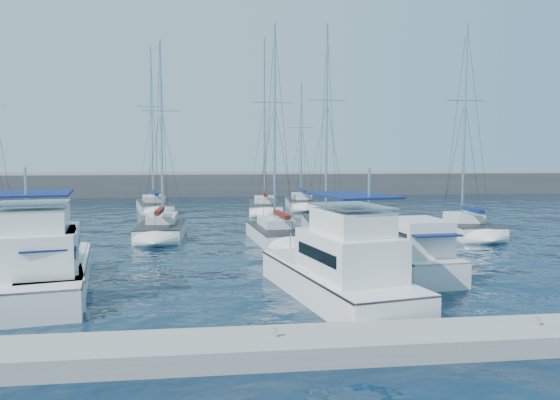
{
  "coord_description": "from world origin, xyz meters",
  "views": [
    {
      "loc": [
        -1.78,
        -26.0,
        5.76
      ],
      "look_at": [
        2.43,
        6.79,
        3.0
      ],
      "focal_mm": 35.0,
      "sensor_mm": 36.0,
      "label": 1
    }
  ],
  "objects": [
    {
      "name": "sailboat_mid_b",
      "position": [
        -5.19,
        12.83,
        0.52
      ],
      "size": [
        3.19,
        7.79,
        14.12
      ],
      "rotation": [
        0.0,
        0.0,
        -0.02
      ],
      "color": "silver",
      "rests_on": "ground"
    },
    {
      "name": "sailboat_mid_c",
      "position": [
        2.57,
        9.51,
        0.53
      ],
      "size": [
        3.67,
        8.26,
        14.72
      ],
      "rotation": [
        0.0,
        0.0,
        0.09
      ],
      "color": "white",
      "rests_on": "ground"
    },
    {
      "name": "sailboat_back_a",
      "position": [
        -7.49,
        30.58,
        0.54
      ],
      "size": [
        4.73,
        9.87,
        17.1
      ],
      "rotation": [
        0.0,
        0.0,
        0.18
      ],
      "color": "silver",
      "rests_on": "ground"
    },
    {
      "name": "motor_yacht_port_outer",
      "position": [
        -8.25,
        -3.21,
        0.94
      ],
      "size": [
        4.0,
        6.78,
        3.2
      ],
      "rotation": [
        0.0,
        0.0,
        0.26
      ],
      "color": "white",
      "rests_on": "ground"
    },
    {
      "name": "motor_yacht_stbd_outer",
      "position": [
        7.67,
        -1.62,
        0.94
      ],
      "size": [
        3.16,
        6.45,
        3.2
      ],
      "rotation": [
        0.0,
        0.0,
        0.08
      ],
      "color": "white",
      "rests_on": "ground"
    },
    {
      "name": "dock",
      "position": [
        0.0,
        -11.0,
        0.3
      ],
      "size": [
        40.0,
        2.2,
        0.6
      ],
      "primitive_type": "cube",
      "color": "gray",
      "rests_on": "ground"
    },
    {
      "name": "dock_cleat_centre",
      "position": [
        0.0,
        -11.0,
        0.72
      ],
      "size": [
        0.16,
        0.16,
        0.25
      ],
      "primitive_type": "cylinder",
      "color": "silver",
      "rests_on": "dock"
    },
    {
      "name": "sailboat_back_c",
      "position": [
        8.03,
        32.03,
        0.51
      ],
      "size": [
        3.64,
        8.66,
        13.85
      ],
      "rotation": [
        0.0,
        0.0,
        -0.07
      ],
      "color": "white",
      "rests_on": "ground"
    },
    {
      "name": "sailboat_mid_e",
      "position": [
        16.27,
        10.65,
        0.55
      ],
      "size": [
        3.54,
        7.2,
        15.4
      ],
      "rotation": [
        0.0,
        0.0,
        -0.07
      ],
      "color": "white",
      "rests_on": "ground"
    },
    {
      "name": "ground",
      "position": [
        0.0,
        0.0,
        0.0
      ],
      "size": [
        220.0,
        220.0,
        0.0
      ],
      "primitive_type": "plane",
      "color": "black",
      "rests_on": "ground"
    },
    {
      "name": "dock_cleat_near_stbd",
      "position": [
        8.0,
        -11.0,
        0.72
      ],
      "size": [
        0.16,
        0.16,
        0.25
      ],
      "primitive_type": "cylinder",
      "color": "silver",
      "rests_on": "dock"
    },
    {
      "name": "motor_yacht_stbd_inner",
      "position": [
        3.25,
        -5.39,
        1.13
      ],
      "size": [
        5.03,
        10.14,
        4.69
      ],
      "rotation": [
        0.0,
        0.0,
        0.2
      ],
      "color": "white",
      "rests_on": "ground"
    },
    {
      "name": "sailboat_back_b",
      "position": [
        3.6,
        27.98,
        0.55
      ],
      "size": [
        3.78,
        8.95,
        17.69
      ],
      "rotation": [
        0.0,
        0.0,
        -0.07
      ],
      "color": "white",
      "rests_on": "ground"
    },
    {
      "name": "breakwater",
      "position": [
        0.0,
        52.0,
        1.05
      ],
      "size": [
        160.0,
        6.0,
        4.45
      ],
      "color": "#424244",
      "rests_on": "ground"
    },
    {
      "name": "motor_yacht_port_inner",
      "position": [
        -8.88,
        -2.79,
        1.13
      ],
      "size": [
        5.59,
        10.66,
        4.69
      ],
      "rotation": [
        0.0,
        0.0,
        0.18
      ],
      "color": "white",
      "rests_on": "ground"
    },
    {
      "name": "sailboat_mid_d",
      "position": [
        6.85,
        13.56,
        0.53
      ],
      "size": [
        3.74,
        8.37,
        15.74
      ],
      "rotation": [
        0.0,
        0.0,
        -0.07
      ],
      "color": "white",
      "rests_on": "ground"
    }
  ]
}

